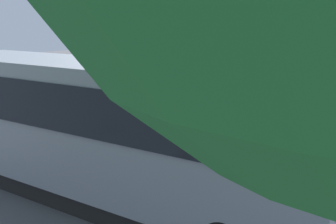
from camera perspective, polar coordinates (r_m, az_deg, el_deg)
ground_plane at (r=14.42m, az=0.12°, el=-4.76°), size 80.00×80.00×0.00m
tour_bus at (r=10.15m, az=-8.71°, el=-2.52°), size 11.07×2.87×3.25m
spectator_far_left at (r=11.55m, az=4.71°, el=-3.51°), size 0.58×0.38×1.81m
spectator_left at (r=12.16m, az=1.19°, el=-3.12°), size 0.57×0.33×1.68m
spectator_centre at (r=12.70m, az=-2.90°, el=-2.02°), size 0.57×0.33×1.82m
parked_motorcycle_silver at (r=12.01m, az=-3.38°, el=-5.88°), size 2.05×0.58×0.99m
stunt_motorcycle at (r=18.94m, az=-3.75°, el=2.49°), size 1.98×0.58×1.78m
traffic_cone at (r=18.03m, az=0.61°, el=-0.31°), size 0.34×0.34×0.63m
bay_line_a at (r=13.81m, az=18.18°, el=-6.15°), size 0.29×4.82×0.01m
bay_line_b at (r=14.71m, az=9.11°, el=-4.56°), size 0.26×4.26×0.01m
bay_line_c at (r=15.95m, az=1.30°, el=-3.09°), size 0.27×4.53×0.01m
bay_line_d at (r=17.44m, az=-5.26°, el=-1.81°), size 0.27×4.46×0.01m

